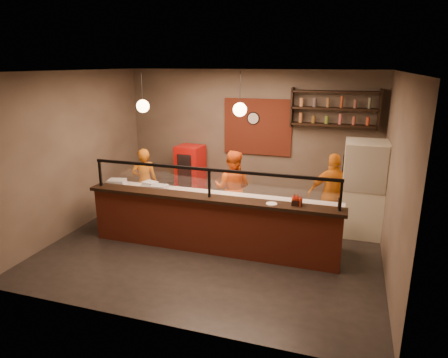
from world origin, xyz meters
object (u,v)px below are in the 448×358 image
(wall_clock, at_px, (253,118))
(fridge, at_px, (363,189))
(condiment_caddy, at_px, (297,202))
(pizza_dough, at_px, (228,198))
(red_cooler, at_px, (191,174))
(pepper_mill, at_px, (339,203))
(cook_right, at_px, (333,195))
(cook_left, at_px, (145,182))
(cook_mid, at_px, (232,189))

(wall_clock, bearing_deg, fridge, -23.04)
(wall_clock, distance_m, condiment_caddy, 3.22)
(condiment_caddy, bearing_deg, pizza_dough, 161.60)
(red_cooler, xyz_separation_m, condiment_caddy, (2.91, -2.40, 0.40))
(red_cooler, bearing_deg, pepper_mill, -28.00)
(cook_right, distance_m, red_cooler, 3.57)
(pizza_dough, bearing_deg, condiment_caddy, -18.40)
(wall_clock, relative_size, cook_right, 0.18)
(cook_right, bearing_deg, pepper_mill, 88.53)
(cook_left, height_order, condiment_caddy, cook_left)
(fridge, height_order, pepper_mill, fridge)
(cook_right, distance_m, pepper_mill, 1.44)
(cook_left, xyz_separation_m, cook_right, (4.10, 0.10, 0.07))
(red_cooler, xyz_separation_m, pepper_mill, (3.58, -2.37, 0.44))
(cook_mid, bearing_deg, pizza_dough, 98.63)
(pizza_dough, xyz_separation_m, pepper_mill, (2.01, -0.42, 0.25))
(cook_right, xyz_separation_m, pizza_dough, (-1.86, -0.97, 0.07))
(condiment_caddy, bearing_deg, pepper_mill, 2.21)
(pizza_dough, height_order, condiment_caddy, condiment_caddy)
(pizza_dough, distance_m, condiment_caddy, 1.42)
(pizza_dough, bearing_deg, cook_mid, 101.30)
(cook_right, bearing_deg, wall_clock, -41.09)
(wall_clock, height_order, red_cooler, wall_clock)
(cook_left, bearing_deg, cook_mid, 154.28)
(cook_right, height_order, red_cooler, cook_right)
(wall_clock, relative_size, cook_mid, 0.18)
(pepper_mill, bearing_deg, cook_right, 96.15)
(wall_clock, distance_m, cook_left, 2.89)
(cook_right, bearing_deg, cook_left, -6.26)
(cook_left, height_order, fridge, fridge)
(cook_mid, height_order, cook_right, cook_right)
(pepper_mill, bearing_deg, fridge, 76.11)
(wall_clock, distance_m, pizza_dough, 2.56)
(cook_left, height_order, red_cooler, cook_left)
(cook_left, relative_size, pepper_mill, 8.17)
(wall_clock, bearing_deg, condiment_caddy, -62.21)
(cook_left, distance_m, condiment_caddy, 3.83)
(condiment_caddy, distance_m, pepper_mill, 0.68)
(wall_clock, xyz_separation_m, cook_left, (-2.15, -1.39, -1.34))
(condiment_caddy, bearing_deg, cook_left, 159.74)
(cook_mid, xyz_separation_m, red_cooler, (-1.40, 1.10, -0.10))
(wall_clock, bearing_deg, pepper_mill, -51.93)
(cook_left, relative_size, pizza_dough, 2.85)
(pizza_dough, bearing_deg, wall_clock, 92.37)
(cook_mid, relative_size, fridge, 0.85)
(cook_right, xyz_separation_m, condiment_caddy, (-0.52, -1.42, 0.27))
(cook_mid, xyz_separation_m, pizza_dough, (0.17, -0.85, 0.10))
(condiment_caddy, bearing_deg, cook_right, 69.75)
(wall_clock, bearing_deg, cook_right, -33.47)
(cook_right, bearing_deg, condiment_caddy, 62.13)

